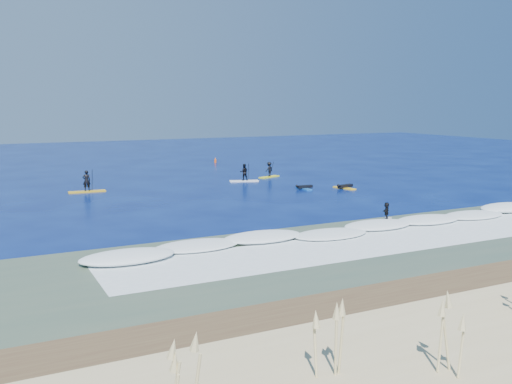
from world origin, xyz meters
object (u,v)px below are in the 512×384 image
wave_surfer (386,212)px  marker_buoy (215,161)px  sup_paddler_right (269,170)px  prone_paddler_near (344,187)px  sup_paddler_left (87,184)px  sup_paddler_center (244,174)px  prone_paddler_far (304,187)px

wave_surfer → marker_buoy: size_ratio=2.24×
sup_paddler_right → prone_paddler_near: 10.42m
sup_paddler_left → sup_paddler_right: 19.08m
sup_paddler_right → wave_surfer: size_ratio=1.70×
sup_paddler_center → prone_paddler_near: size_ratio=1.22×
sup_paddler_left → wave_surfer: bearing=-52.9°
sup_paddler_center → prone_paddler_far: size_ratio=1.39×
sup_paddler_center → prone_paddler_far: (2.69, -7.03, -0.60)m
sup_paddler_left → sup_paddler_center: size_ratio=1.09×
sup_paddler_left → prone_paddler_near: (21.44, -8.41, -0.53)m
sup_paddler_center → wave_surfer: size_ratio=1.87×
sup_paddler_left → prone_paddler_far: bearing=-18.5°
sup_paddler_left → prone_paddler_far: 19.29m
prone_paddler_near → marker_buoy: (-1.98, 25.96, 0.14)m
sup_paddler_left → prone_paddler_far: (17.95, -7.03, -0.54)m
prone_paddler_far → sup_paddler_right: bearing=-5.2°
sup_paddler_center → wave_surfer: bearing=-72.8°
sup_paddler_left → sup_paddler_center: 15.26m
sup_paddler_right → prone_paddler_near: sup_paddler_right is taller
sup_paddler_right → prone_paddler_far: (-1.05, -8.73, -0.57)m
wave_surfer → marker_buoy: wave_surfer is taller
sup_paddler_right → prone_paddler_far: size_ratio=1.26×
prone_paddler_far → wave_surfer: bearing=170.6°
sup_paddler_right → prone_paddler_near: bearing=-98.0°
prone_paddler_near → prone_paddler_far: (-3.49, 1.38, -0.02)m
sup_paddler_right → sup_paddler_left: bearing=163.5°
sup_paddler_right → prone_paddler_far: sup_paddler_right is taller
prone_paddler_near → sup_paddler_right: bearing=2.4°
sup_paddler_center → marker_buoy: 18.05m
sup_paddler_right → prone_paddler_near: (2.44, -10.11, -0.55)m
sup_paddler_center → sup_paddler_right: bearing=42.3°
wave_surfer → marker_buoy: bearing=43.0°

